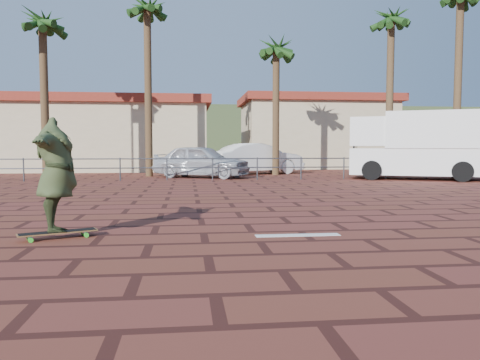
# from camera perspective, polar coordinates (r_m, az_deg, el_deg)

# --- Properties ---
(ground) EXTENTS (120.00, 120.00, 0.00)m
(ground) POSITION_cam_1_polar(r_m,az_deg,el_deg) (8.84, 0.79, -5.41)
(ground) COLOR maroon
(ground) RESTS_ON ground
(paint_stripe) EXTENTS (1.40, 0.22, 0.01)m
(paint_stripe) POSITION_cam_1_polar(r_m,az_deg,el_deg) (7.80, 7.05, -6.69)
(paint_stripe) COLOR white
(paint_stripe) RESTS_ON ground
(guardrail) EXTENTS (24.06, 0.06, 1.00)m
(guardrail) POSITION_cam_1_polar(r_m,az_deg,el_deg) (20.69, -3.37, 1.87)
(guardrail) COLOR #47494F
(guardrail) RESTS_ON ground
(palm_far_left) EXTENTS (2.40, 2.40, 8.25)m
(palm_far_left) POSITION_cam_1_polar(r_m,az_deg,el_deg) (23.68, -22.95, 16.84)
(palm_far_left) COLOR brown
(palm_far_left) RESTS_ON ground
(palm_left) EXTENTS (2.40, 2.40, 9.45)m
(palm_left) POSITION_cam_1_polar(r_m,az_deg,el_deg) (24.60, -11.25, 19.26)
(palm_left) COLOR brown
(palm_left) RESTS_ON ground
(palm_center) EXTENTS (2.40, 2.40, 7.75)m
(palm_center) POSITION_cam_1_polar(r_m,az_deg,el_deg) (25.07, 4.44, 15.30)
(palm_center) COLOR brown
(palm_center) RESTS_ON ground
(palm_right) EXTENTS (2.40, 2.40, 9.05)m
(palm_right) POSITION_cam_1_polar(r_m,az_deg,el_deg) (25.54, 17.96, 17.71)
(palm_right) COLOR brown
(palm_right) RESTS_ON ground
(palm_far_right) EXTENTS (2.40, 2.40, 10.05)m
(palm_far_right) POSITION_cam_1_polar(r_m,az_deg,el_deg) (26.27, 25.30, 19.23)
(palm_far_right) COLOR brown
(palm_far_right) RESTS_ON ground
(building_west) EXTENTS (12.60, 7.60, 4.50)m
(building_west) POSITION_cam_1_polar(r_m,az_deg,el_deg) (31.05, -15.56, 5.40)
(building_west) COLOR beige
(building_west) RESTS_ON ground
(building_east) EXTENTS (10.60, 6.60, 5.00)m
(building_east) POSITION_cam_1_polar(r_m,az_deg,el_deg) (33.91, 9.21, 5.79)
(building_east) COLOR beige
(building_east) RESTS_ON ground
(hill_front) EXTENTS (70.00, 18.00, 6.00)m
(hill_front) POSITION_cam_1_polar(r_m,az_deg,el_deg) (58.68, -5.35, 5.50)
(hill_front) COLOR #384C28
(hill_front) RESTS_ON ground
(hill_back) EXTENTS (35.00, 14.00, 8.00)m
(hill_back) POSITION_cam_1_polar(r_m,az_deg,el_deg) (67.99, -24.43, 5.80)
(hill_back) COLOR #384C28
(hill_back) RESTS_ON ground
(longboard) EXTENTS (1.19, 0.72, 0.12)m
(longboard) POSITION_cam_1_polar(r_m,az_deg,el_deg) (7.98, -21.31, -6.01)
(longboard) COLOR olive
(longboard) RESTS_ON ground
(skateboarder) EXTENTS (0.90, 2.27, 1.80)m
(skateboarder) POSITION_cam_1_polar(r_m,az_deg,el_deg) (7.88, -21.48, 0.60)
(skateboarder) COLOR #364324
(skateboarder) RESTS_ON longboard
(campervan) EXTENTS (6.31, 4.62, 3.02)m
(campervan) POSITION_cam_1_polar(r_m,az_deg,el_deg) (22.66, 20.98, 4.10)
(campervan) COLOR white
(campervan) RESTS_ON ground
(car_silver) EXTENTS (4.97, 3.70, 1.57)m
(car_silver) POSITION_cam_1_polar(r_m,az_deg,el_deg) (22.40, -4.72, 2.30)
(car_silver) COLOR #B8BBC0
(car_silver) RESTS_ON ground
(car_white) EXTENTS (5.33, 3.36, 1.66)m
(car_white) POSITION_cam_1_polar(r_m,az_deg,el_deg) (25.44, 2.10, 2.61)
(car_white) COLOR white
(car_white) RESTS_ON ground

